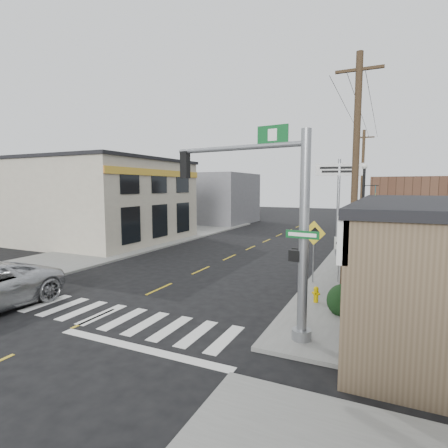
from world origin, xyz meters
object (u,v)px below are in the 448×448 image
at_px(guide_sign, 356,249).
at_px(utility_pole_near, 355,183).
at_px(lamp_post, 364,209).
at_px(utility_pole_far, 362,185).
at_px(dance_center_sign, 339,183).
at_px(bare_tree, 426,222).
at_px(traffic_signal_pole, 279,213).
at_px(fire_hydrant, 316,294).

distance_m(guide_sign, utility_pole_near, 4.62).
relative_size(lamp_post, utility_pole_far, 0.64).
xyz_separation_m(dance_center_sign, bare_tree, (4.00, -11.22, -1.37)).
bearing_deg(utility_pole_far, lamp_post, -89.93).
xyz_separation_m(traffic_signal_pole, lamp_post, (1.82, 10.42, -0.43)).
bearing_deg(utility_pole_near, guide_sign, 91.50).
xyz_separation_m(fire_hydrant, utility_pole_far, (0.53, 17.08, 4.34)).
height_order(lamp_post, dance_center_sign, dance_center_sign).
xyz_separation_m(lamp_post, utility_pole_far, (-0.76, 10.31, 1.32)).
bearing_deg(lamp_post, fire_hydrant, -85.50).
bearing_deg(utility_pole_far, utility_pole_near, -91.56).
bearing_deg(dance_center_sign, utility_pole_far, 70.90).
xyz_separation_m(fire_hydrant, lamp_post, (1.29, 6.77, 3.02)).
distance_m(bare_tree, utility_pole_near, 2.63).
bearing_deg(guide_sign, bare_tree, -63.72).
distance_m(guide_sign, utility_pole_far, 14.28).
height_order(bare_tree, utility_pole_near, utility_pole_near).
distance_m(lamp_post, utility_pole_near, 7.31).
bearing_deg(bare_tree, traffic_signal_pole, -147.78).
xyz_separation_m(traffic_signal_pole, guide_sign, (1.76, 6.77, -2.06)).
height_order(fire_hydrant, utility_pole_far, utility_pole_far).
height_order(lamp_post, utility_pole_near, utility_pole_near).
bearing_deg(dance_center_sign, utility_pole_near, -91.28).
bearing_deg(traffic_signal_pole, guide_sign, 82.57).
bearing_deg(dance_center_sign, bare_tree, -81.29).
relative_size(dance_center_sign, utility_pole_near, 0.69).
xyz_separation_m(fire_hydrant, bare_tree, (3.53, -1.09, 3.12)).
relative_size(bare_tree, utility_pole_far, 0.48).
distance_m(fire_hydrant, dance_center_sign, 11.09).
bearing_deg(traffic_signal_pole, dance_center_sign, 96.90).
bearing_deg(lamp_post, utility_pole_near, -74.49).
bearing_deg(traffic_signal_pole, bare_tree, 39.37).
relative_size(guide_sign, bare_tree, 0.61).
bearing_deg(fire_hydrant, lamp_post, 79.23).
xyz_separation_m(lamp_post, utility_pole_near, (0.03, -7.18, 1.35)).
bearing_deg(lamp_post, utility_pole_far, 109.49).
distance_m(traffic_signal_pole, dance_center_sign, 13.82).
xyz_separation_m(traffic_signal_pole, fire_hydrant, (0.53, 3.65, -3.46)).
height_order(fire_hydrant, utility_pole_near, utility_pole_near).
relative_size(lamp_post, utility_pole_near, 0.63).
distance_m(bare_tree, utility_pole_far, 18.46).
xyz_separation_m(guide_sign, utility_pole_near, (0.09, -3.54, 2.98)).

